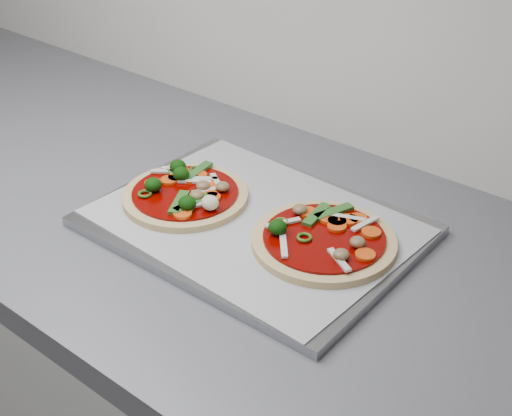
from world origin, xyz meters
The scene contains 6 objects.
base_cabinet centered at (0.00, 1.30, 0.43)m, with size 3.60×0.60×0.86m, color silver.
countertop centered at (0.00, 1.30, 0.88)m, with size 3.60×0.60×0.04m, color slate.
baking_tray centered at (0.26, 1.31, 0.91)m, with size 0.42×0.31×0.01m, color gray.
parchment centered at (0.26, 1.31, 0.91)m, with size 0.40×0.29×0.00m, color #A4A4AA.
pizza_left centered at (0.15, 1.29, 0.93)m, with size 0.21×0.21×0.03m.
pizza_right centered at (0.36, 1.32, 0.92)m, with size 0.19×0.19×0.03m.
Camera 1 is at (0.77, 0.69, 1.43)m, focal length 50.00 mm.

